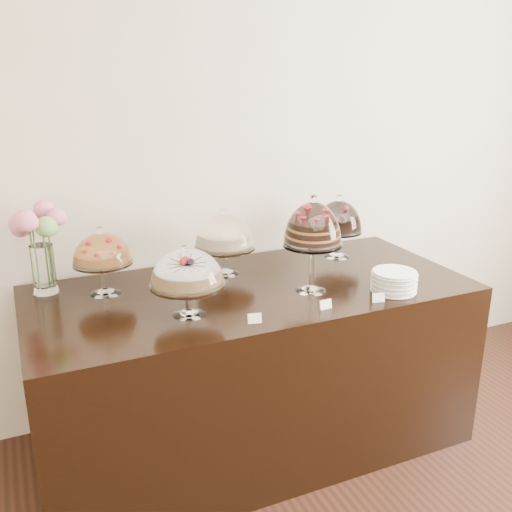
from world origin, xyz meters
name	(u,v)px	position (x,y,z in m)	size (l,w,h in m)	color
wall_back	(254,150)	(0.00, 3.00, 1.50)	(5.00, 0.04, 3.00)	beige
display_counter	(252,366)	(-0.25, 2.45, 0.45)	(2.20, 1.00, 0.90)	black
cake_stand_sugar_sponge	(187,271)	(-0.64, 2.26, 1.11)	(0.33, 0.33, 0.34)	white
cake_stand_choco_layer	(313,228)	(-0.01, 2.29, 1.22)	(0.29, 0.29, 0.48)	white
cake_stand_cheesecake	(224,234)	(-0.30, 2.69, 1.12)	(0.32, 0.32, 0.36)	white
cake_stand_dark_choco	(338,219)	(0.40, 2.70, 1.12)	(0.28, 0.28, 0.37)	white
cake_stand_fruit_tart	(102,252)	(-0.94, 2.67, 1.11)	(0.29, 0.29, 0.34)	white
flower_vase	(37,237)	(-1.22, 2.79, 1.18)	(0.26, 0.33, 0.45)	white
plate_stack	(394,281)	(0.36, 2.11, 0.95)	(0.22, 0.22, 0.10)	white
price_card_left	(255,318)	(-0.41, 2.06, 0.92)	(0.06, 0.01, 0.04)	white
price_card_right	(378,298)	(0.22, 2.03, 0.92)	(0.06, 0.01, 0.04)	white
price_card_extra	(326,304)	(-0.05, 2.06, 0.92)	(0.06, 0.01, 0.04)	white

